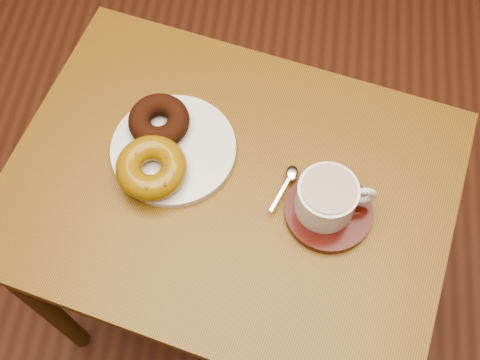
# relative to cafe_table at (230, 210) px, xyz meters

# --- Properties ---
(ground) EXTENTS (6.00, 6.00, 0.00)m
(ground) POSITION_rel_cafe_table_xyz_m (0.04, 0.14, -0.62)
(ground) COLOR brown
(ground) RESTS_ON ground
(cafe_table) EXTENTS (0.89, 0.74, 0.74)m
(cafe_table) POSITION_rel_cafe_table_xyz_m (0.00, 0.00, 0.00)
(cafe_table) COLOR brown
(cafe_table) RESTS_ON ground
(donut_plate) EXTENTS (0.24, 0.24, 0.01)m
(donut_plate) POSITION_rel_cafe_table_xyz_m (-0.11, 0.05, 0.12)
(donut_plate) COLOR silver
(donut_plate) RESTS_ON cafe_table
(donut_cinnamon) EXTENTS (0.15, 0.15, 0.04)m
(donut_cinnamon) POSITION_rel_cafe_table_xyz_m (-0.14, 0.09, 0.15)
(donut_cinnamon) COLOR black
(donut_cinnamon) RESTS_ON donut_plate
(donut_caramel) EXTENTS (0.17, 0.17, 0.05)m
(donut_caramel) POSITION_rel_cafe_table_xyz_m (-0.13, -0.00, 0.15)
(donut_caramel) COLOR #946910
(donut_caramel) RESTS_ON donut_plate
(saucer) EXTENTS (0.17, 0.17, 0.02)m
(saucer) POSITION_rel_cafe_table_xyz_m (0.18, -0.03, 0.13)
(saucer) COLOR #3C0D08
(saucer) RESTS_ON cafe_table
(coffee_cup) EXTENTS (0.13, 0.10, 0.07)m
(coffee_cup) POSITION_rel_cafe_table_xyz_m (0.17, -0.03, 0.17)
(coffee_cup) COLOR silver
(coffee_cup) RESTS_ON saucer
(teaspoon) EXTENTS (0.04, 0.09, 0.01)m
(teaspoon) POSITION_rel_cafe_table_xyz_m (0.11, 0.02, 0.14)
(teaspoon) COLOR silver
(teaspoon) RESTS_ON saucer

